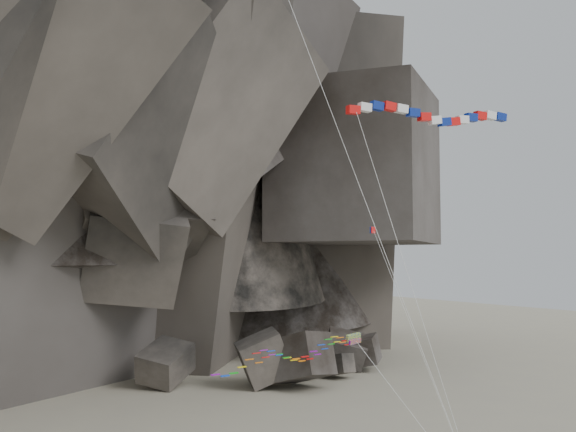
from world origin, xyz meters
TOP-DOWN VIEW (x-y plane):
  - boulder_field at (7.16, 32.77)m, footprint 64.62×18.34m
  - banner_kite at (6.71, -1.45)m, footprint 11.92×7.30m
  - parafoil_kite at (-2.22, 3.03)m, footprint 12.35×10.01m
  - pennant_kite at (2.49, -1.37)m, footprint 2.67×6.29m

SIDE VIEW (x-z plane):
  - boulder_field at x=7.16m, z-range -1.98..6.43m
  - parafoil_kite at x=-2.22m, z-range 4.99..13.87m
  - pennant_kite at x=2.49m, z-range 6.93..22.84m
  - banner_kite at x=6.71m, z-range 12.74..36.69m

